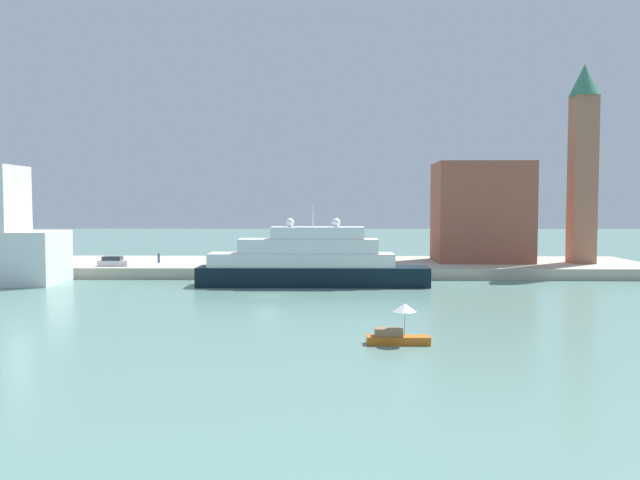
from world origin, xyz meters
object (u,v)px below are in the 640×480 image
person_figure (159,258)px  mooring_bollard (335,265)px  parked_car (114,262)px  harbor_building (481,212)px  small_motorboat (398,330)px  large_yacht (310,263)px  bell_tower (583,156)px

person_figure → mooring_bollard: person_figure is taller
parked_car → person_figure: 7.40m
harbor_building → parked_car: bearing=-170.8°
person_figure → mooring_bollard: 27.85m
mooring_bollard → small_motorboat: bearing=-83.7°
parked_car → small_motorboat: bearing=-50.3°
large_yacht → mooring_bollard: size_ratio=33.91×
person_figure → small_motorboat: bearing=-57.5°
person_figure → large_yacht: bearing=-32.5°
large_yacht → small_motorboat: bearing=-77.0°
person_figure → mooring_bollard: bearing=-15.1°
large_yacht → parked_car: size_ratio=6.75×
harbor_building → mooring_bollard: (-22.73, -10.75, -7.25)m
harbor_building → mooring_bollard: size_ratio=17.62×
small_motorboat → large_yacht: bearing=103.0°
large_yacht → bell_tower: 45.95m
bell_tower → parked_car: size_ratio=6.80×
bell_tower → mooring_bollard: bell_tower is taller
large_yacht → parked_car: bearing=161.4°
person_figure → mooring_bollard: (26.89, -7.24, -0.31)m
parked_car → mooring_bollard: (31.97, -1.86, -0.17)m
bell_tower → person_figure: size_ratio=18.43×
harbor_building → small_motorboat: bearing=-108.8°
bell_tower → parked_car: (-69.19, -6.25, -15.55)m
large_yacht → small_motorboat: large_yacht is taller
bell_tower → person_figure: bearing=-179.2°
bell_tower → parked_car: 71.19m
large_yacht → parked_car: 30.27m
small_motorboat → mooring_bollard: (-4.66, 42.29, 0.92)m
large_yacht → harbor_building: (26.02, 18.53, 6.26)m
small_motorboat → harbor_building: 56.62m
parked_car → bell_tower: bearing=5.2°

